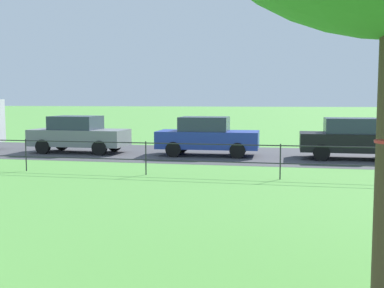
{
  "coord_description": "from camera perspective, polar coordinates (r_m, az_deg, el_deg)",
  "views": [
    {
      "loc": [
        4.21,
        -0.44,
        2.23
      ],
      "look_at": [
        2.41,
        8.1,
        1.41
      ],
      "focal_mm": 44.53,
      "sensor_mm": 36.0,
      "label": 1
    }
  ],
  "objects": [
    {
      "name": "park_fence",
      "position": [
        14.11,
        -5.55,
        -1.01
      ],
      "size": [
        39.15,
        0.04,
        1.0
      ],
      "color": "#232328",
      "rests_on": "ground"
    },
    {
      "name": "car_blue_far_right",
      "position": [
        18.96,
        1.82,
        0.97
      ],
      "size": [
        4.05,
        1.91,
        1.54
      ],
      "color": "#233899",
      "rests_on": "ground"
    },
    {
      "name": "street_strip",
      "position": [
        19.62,
        -0.58,
        -1.15
      ],
      "size": [
        80.0,
        6.36,
        0.01
      ],
      "primitive_type": "cube",
      "color": "#424247",
      "rests_on": "ground"
    },
    {
      "name": "car_grey_right",
      "position": [
        20.52,
        -13.43,
        1.16
      ],
      "size": [
        4.02,
        1.84,
        1.54
      ],
      "color": "slate",
      "rests_on": "ground"
    },
    {
      "name": "car_black_center",
      "position": [
        18.75,
        18.81,
        0.64
      ],
      "size": [
        4.01,
        1.83,
        1.54
      ],
      "color": "black",
      "rests_on": "ground"
    }
  ]
}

